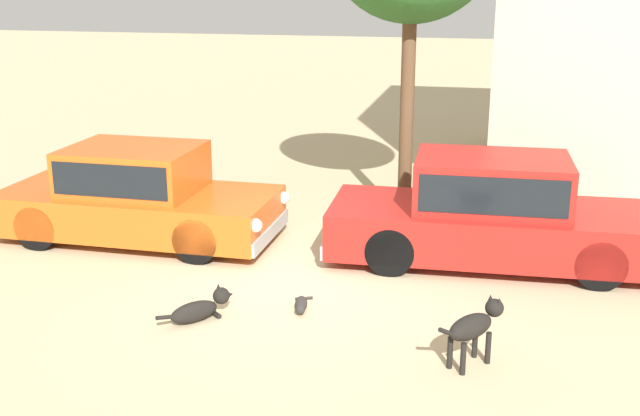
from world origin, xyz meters
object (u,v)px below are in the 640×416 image
parked_sedan_nearest (137,194)px  stray_dog_spotted (201,308)px  stray_cat (301,304)px  stray_dog_tan (475,325)px  parked_sedan_second (492,212)px

parked_sedan_nearest → stray_dog_spotted: bearing=-51.8°
stray_cat → stray_dog_tan: bearing=54.4°
parked_sedan_nearest → stray_cat: (3.08, -2.06, -0.63)m
parked_sedan_second → stray_dog_tan: parked_sedan_second is taller
parked_sedan_nearest → stray_dog_tan: 5.98m
stray_dog_tan → stray_cat: (-2.09, 0.92, -0.36)m
parked_sedan_nearest → stray_dog_tan: bearing=-29.4°
stray_dog_tan → stray_dog_spotted: bearing=121.2°
parked_sedan_second → parked_sedan_nearest: bearing=179.6°
stray_dog_spotted → stray_cat: size_ratio=1.37×
stray_cat → stray_dog_spotted: bearing=-75.7°
parked_sedan_nearest → stray_cat: bearing=-33.2°
stray_dog_spotted → stray_cat: bearing=-24.1°
stray_dog_spotted → stray_dog_tan: stray_dog_tan is taller
parked_sedan_second → stray_cat: size_ratio=7.76×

